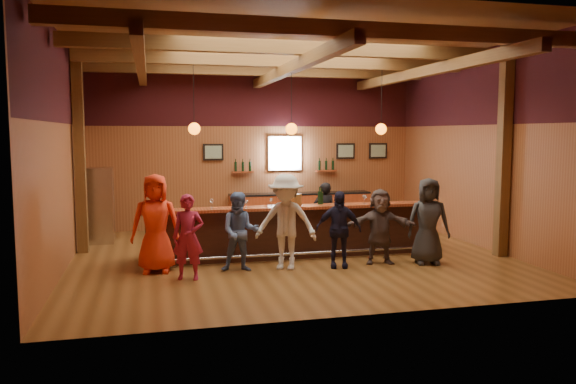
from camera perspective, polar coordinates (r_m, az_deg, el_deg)
name	(u,v)px	position (r m, az deg, el deg)	size (l,w,h in m)	color
room	(291,104)	(11.79, 0.28, 8.92)	(9.04, 9.00, 4.52)	brown
bar_counter	(290,231)	(12.06, 0.25, -3.99)	(6.30, 1.07, 1.11)	black
back_bar_cabinet	(300,209)	(15.77, 1.27, -1.79)	(4.00, 0.52, 0.95)	maroon
window	(285,153)	(15.76, -0.34, 3.95)	(0.95, 0.09, 0.95)	silver
framed_pictures	(314,151)	(15.97, 2.71, 4.15)	(5.35, 0.05, 0.45)	black
wine_shelves	(285,169)	(15.71, -0.28, 2.38)	(3.00, 0.18, 0.30)	maroon
pendant_lights	(291,129)	(11.72, 0.35, 6.47)	(4.24, 0.24, 1.37)	black
stainless_fridge	(98,205)	(14.13, -18.71, -1.28)	(0.70, 0.70, 1.80)	silver
customer_orange	(156,223)	(10.83, -13.30, -3.11)	(0.91, 0.59, 1.86)	red
customer_redvest	(188,237)	(10.19, -10.11, -4.52)	(0.56, 0.37, 1.54)	maroon
customer_denim	(240,232)	(10.67, -4.89, -4.05)	(0.73, 0.57, 1.51)	#516DA3
customer_white	(286,222)	(10.77, -0.22, -3.06)	(1.19, 0.68, 1.84)	silver
customer_navy	(338,229)	(10.98, 5.15, -3.79)	(0.88, 0.37, 1.50)	black
customer_brown	(380,226)	(11.39, 9.34, -3.47)	(1.40, 0.45, 1.51)	#514341
customer_dark	(428,221)	(11.56, 14.05, -2.89)	(0.84, 0.55, 1.73)	#29292B
bartender	(324,214)	(13.19, 3.71, -2.19)	(0.54, 0.35, 1.47)	black
ice_bucket	(296,200)	(11.69, 0.86, -0.79)	(0.22, 0.22, 0.24)	brown
bottle_a	(320,197)	(11.92, 3.25, -0.55)	(0.08, 0.08, 0.37)	black
bottle_b	(321,198)	(11.94, 3.42, -0.60)	(0.07, 0.07, 0.34)	black
glass_a	(162,203)	(11.33, -12.63, -1.14)	(0.08, 0.08, 0.17)	silver
glass_b	(187,203)	(11.20, -10.19, -1.07)	(0.09, 0.09, 0.20)	silver
glass_c	(212,201)	(11.38, -7.75, -0.95)	(0.09, 0.09, 0.19)	silver
glass_d	(246,202)	(11.31, -4.24, -1.05)	(0.07, 0.07, 0.16)	silver
glass_e	(271,200)	(11.62, -1.71, -0.85)	(0.07, 0.07, 0.16)	silver
glass_f	(336,198)	(11.89, 4.87, -0.66)	(0.08, 0.08, 0.18)	silver
glass_g	(364,197)	(12.11, 7.78, -0.52)	(0.09, 0.09, 0.19)	silver
glass_h	(378,196)	(12.30, 9.16, -0.43)	(0.09, 0.09, 0.20)	silver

